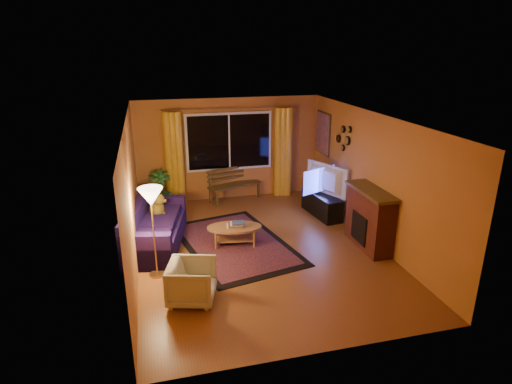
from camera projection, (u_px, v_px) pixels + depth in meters
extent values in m
cube|color=brown|center=(260.00, 249.00, 8.18)|extent=(4.50, 6.00, 0.02)
cube|color=white|center=(260.00, 117.00, 7.34)|extent=(4.50, 6.00, 0.02)
cube|color=#C17531|center=(229.00, 149.00, 10.51)|extent=(4.50, 0.02, 2.50)
cube|color=#C17531|center=(131.00, 197.00, 7.23)|extent=(0.02, 6.00, 2.50)
cube|color=#C17531|center=(373.00, 178.00, 8.28)|extent=(0.02, 6.00, 2.50)
cube|color=black|center=(229.00, 142.00, 10.39)|extent=(2.00, 0.02, 1.30)
cylinder|color=#BF8C3F|center=(229.00, 109.00, 10.08)|extent=(3.20, 0.03, 0.03)
cylinder|color=gold|center=(174.00, 159.00, 10.12)|extent=(0.36, 0.36, 2.24)
cylinder|color=gold|center=(283.00, 152.00, 10.75)|extent=(0.36, 0.36, 2.24)
cube|color=#443314|center=(235.00, 192.00, 10.64)|extent=(1.40, 0.83, 0.40)
imported|color=#235B1E|center=(160.00, 190.00, 10.00)|extent=(0.64, 0.64, 0.94)
cube|color=#1E0F42|center=(156.00, 225.00, 8.17)|extent=(1.32, 2.23, 0.84)
imported|color=beige|center=(192.00, 280.00, 6.43)|extent=(0.80, 0.83, 0.70)
cylinder|color=#BF8C3F|center=(154.00, 233.00, 6.99)|extent=(0.34, 0.34, 1.57)
cube|color=maroon|center=(235.00, 243.00, 8.37)|extent=(2.40, 3.22, 0.02)
cylinder|color=#AA7545|center=(235.00, 235.00, 8.29)|extent=(1.21, 1.21, 0.38)
cube|color=black|center=(322.00, 205.00, 9.70)|extent=(0.55, 1.25, 0.50)
imported|color=black|center=(323.00, 180.00, 9.51)|extent=(0.62, 1.14, 0.68)
cube|color=maroon|center=(370.00, 220.00, 8.10)|extent=(0.40, 1.20, 1.10)
cube|color=#D95D29|center=(323.00, 133.00, 10.38)|extent=(0.04, 0.76, 0.96)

